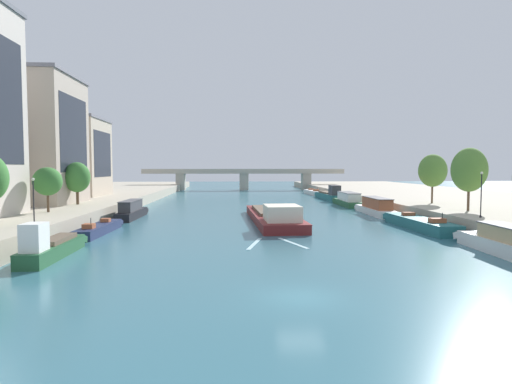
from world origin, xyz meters
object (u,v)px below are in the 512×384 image
Objects in this scene: moored_boat_left_second at (100,228)px; bridge_far at (244,176)px; tree_right_midway at (469,170)px; moored_boat_left_lone at (51,247)px; moored_boat_right_gap_after at (313,192)px; tree_right_nearest at (433,171)px; tree_left_second at (48,182)px; moored_boat_right_midway at (376,207)px; moored_boat_right_lone at (329,195)px; moored_boat_left_downstream at (132,211)px; lamppost_right_bank at (481,192)px; lamppost_left_bank at (34,199)px; tree_left_third at (77,177)px; moored_boat_right_far at (419,223)px; moored_boat_right_downstream at (348,200)px; barge_midriver at (274,216)px.

bridge_far is (18.06, 89.56, 3.84)m from moored_boat_left_second.
moored_boat_left_lone is at bearing -159.46° from tree_right_midway.
moored_boat_right_gap_after is 1.82× the size of tree_right_nearest.
moored_boat_right_gap_after is 2.49× the size of tree_left_second.
bridge_far reaches higher than moored_boat_left_lone.
moored_boat_left_lone reaches higher than moored_boat_left_second.
moored_boat_right_lone reaches higher than moored_boat_right_midway.
moored_boat_left_downstream is 43.74m from lamppost_right_bank.
tree_right_midway is (50.28, -1.24, 1.36)m from tree_left_second.
moored_boat_right_gap_after is 0.20× the size of bridge_far.
tree_right_midway is 7.72m from lamppost_right_bank.
moored_boat_right_lone is 3.80× the size of lamppost_left_bank.
tree_left_second is 0.88× the size of tree_left_third.
moored_boat_left_downstream is 37.78m from moored_boat_right_far.
moored_boat_right_lone is at bearing 36.17° from tree_left_third.
moored_boat_right_midway reaches higher than moored_boat_right_gap_after.
tree_right_midway is at bearing -94.48° from tree_right_nearest.
tree_right_midway is at bearing -13.12° from tree_left_third.
moored_boat_right_midway is 44.05m from tree_left_third.
tree_right_midway is 0.12× the size of bridge_far.
moored_boat_left_lone is 0.75× the size of moored_boat_right_midway.
moored_boat_left_lone is 0.88× the size of moored_boat_left_downstream.
moored_boat_right_midway is 9.76m from tree_right_nearest.
moored_boat_left_second is at bearing 175.01° from lamppost_right_bank.
tree_left_second reaches higher than bridge_far.
moored_boat_right_downstream is at bearing 89.99° from moored_boat_right_far.
moored_boat_right_far is 46.12m from tree_left_third.
lamppost_right_bank is at bearing -83.00° from moored_boat_right_downstream.
moored_boat_right_gap_after is at bearing 90.22° from moored_boat_right_downstream.
moored_boat_left_lone is 57.01m from moored_boat_right_downstream.
moored_boat_right_gap_after is at bearing 90.20° from moored_boat_right_midway.
lamppost_right_bank is at bearing 12.82° from moored_boat_left_lone.
moored_boat_right_midway is at bearing 117.87° from tree_right_midway.
moored_boat_right_lone is (0.04, 45.72, 0.37)m from moored_boat_right_far.
moored_boat_left_lone is 51.65m from tree_right_nearest.
moored_boat_left_lone is at bearing -148.16° from tree_right_nearest.
moored_boat_right_downstream is at bearing 90.16° from moored_boat_right_midway.
bridge_far is (17.84, 102.21, 3.44)m from moored_boat_left_lone.
moored_boat_left_second is 1.88× the size of tree_left_third.
tree_right_midway is (6.91, -43.83, 5.82)m from moored_boat_right_lone.
tree_left_second is (-26.98, -3.31, 4.59)m from barge_midriver.
moored_boat_right_downstream is at bearing 41.36° from moored_boat_left_second.
moored_boat_right_far is 40.74m from lamppost_left_bank.
moored_boat_left_lone is 2.38× the size of lamppost_left_bank.
tree_right_midway is (6.94, 1.90, 6.19)m from moored_boat_right_far.
barge_midriver reaches higher than moored_boat_left_second.
moored_boat_left_lone reaches higher than moored_boat_right_downstream.
tree_left_second reaches higher than moored_boat_right_far.
tree_right_midway is (42.74, 16.01, 5.91)m from moored_boat_left_lone.
moored_boat_right_downstream is at bearing 55.50° from barge_midriver.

